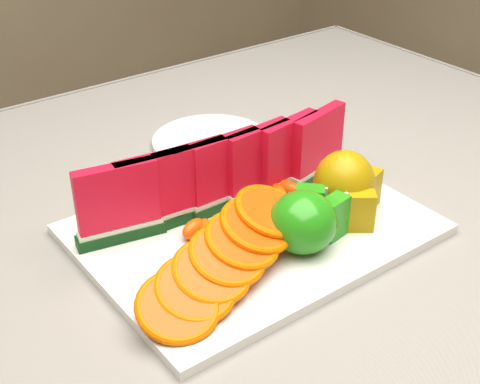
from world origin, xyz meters
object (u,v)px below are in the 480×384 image
Objects in this scene: side_plate at (211,141)px; platter at (253,229)px; apple_cluster at (306,220)px; pear_cluster at (346,186)px.

platter is at bearing -112.99° from side_plate.
platter is 0.25m from side_plate.
side_plate is at bearing 76.29° from apple_cluster.
apple_cluster is (0.02, -0.07, 0.04)m from platter.
apple_cluster is at bearing -69.95° from platter.
pear_cluster reaches higher than apple_cluster.
pear_cluster reaches higher than platter.
pear_cluster is 0.28m from side_plate.
platter is at bearing 157.57° from pear_cluster.
apple_cluster is 0.09m from pear_cluster.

